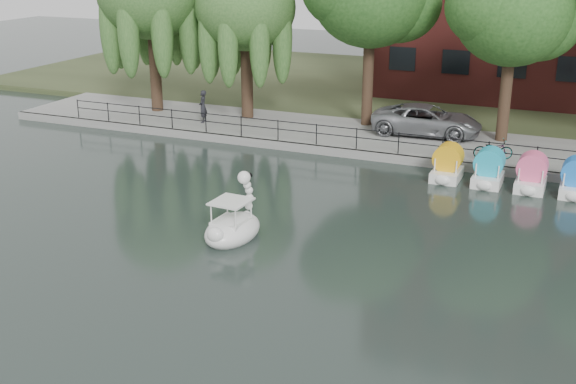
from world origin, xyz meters
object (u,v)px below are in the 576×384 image
Objects in this scene: bicycle at (493,148)px; pedestrian at (203,104)px; minivan at (427,118)px; swan_boat at (233,225)px.

bicycle is 0.87× the size of pedestrian.
bicycle is 15.26m from pedestrian.
bicycle is at bearing 71.83° from pedestrian.
minivan is 2.30× the size of swan_boat.
pedestrian is (-11.54, -2.10, 0.13)m from minivan.
pedestrian reaches higher than bicycle.
minivan is 3.59× the size of bicycle.
pedestrian is at bearing 67.88° from bicycle.
bicycle is 0.64× the size of swan_boat.
minivan is 4.77m from bicycle.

